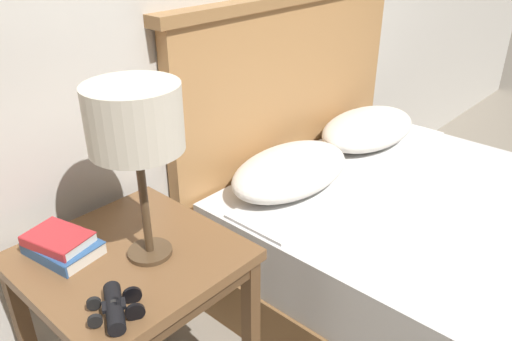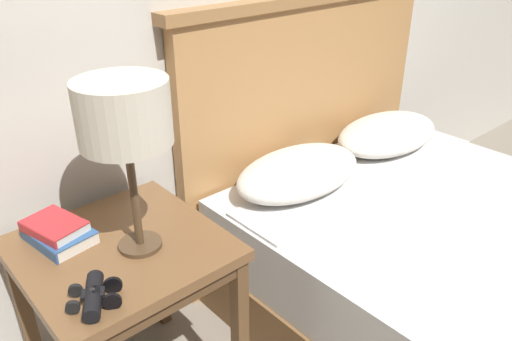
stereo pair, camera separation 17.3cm
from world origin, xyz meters
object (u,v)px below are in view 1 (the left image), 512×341
object	(u,v)px
binoculars_pair	(115,307)
book_on_nightstand	(63,248)
book_stacked_on_top	(58,239)
table_lamp	(135,122)
nightstand	(132,277)
bed	(467,262)

from	to	relation	value
binoculars_pair	book_on_nightstand	bearing A→B (deg)	82.97
book_on_nightstand	book_stacked_on_top	xyz separation A→B (m)	(-0.01, 0.01, 0.03)
book_stacked_on_top	binoculars_pair	bearing A→B (deg)	-95.80
table_lamp	binoculars_pair	bearing A→B (deg)	-146.55
book_stacked_on_top	nightstand	bearing A→B (deg)	-47.41
book_stacked_on_top	binoculars_pair	xyz separation A→B (m)	(-0.03, -0.33, -0.03)
nightstand	binoculars_pair	bearing A→B (deg)	-131.86
bed	book_stacked_on_top	size ratio (longest dim) A/B	9.91
book_stacked_on_top	bed	bearing A→B (deg)	-31.68
table_lamp	book_stacked_on_top	world-z (taller)	table_lamp
bed	book_stacked_on_top	xyz separation A→B (m)	(-1.26, 0.78, 0.40)
bed	binoculars_pair	xyz separation A→B (m)	(-1.29, 0.44, 0.37)
table_lamp	nightstand	bearing A→B (deg)	131.99
nightstand	binoculars_pair	xyz separation A→B (m)	(-0.17, -0.19, 0.11)
nightstand	book_stacked_on_top	world-z (taller)	book_stacked_on_top
nightstand	bed	distance (m)	1.32
book_on_nightstand	binoculars_pair	distance (m)	0.33
binoculars_pair	table_lamp	bearing A→B (deg)	33.45
bed	binoculars_pair	size ratio (longest dim) A/B	12.85
book_on_nightstand	bed	bearing A→B (deg)	-31.63
book_on_nightstand	nightstand	bearing A→B (deg)	-47.77
nightstand	table_lamp	bearing A→B (deg)	-48.01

